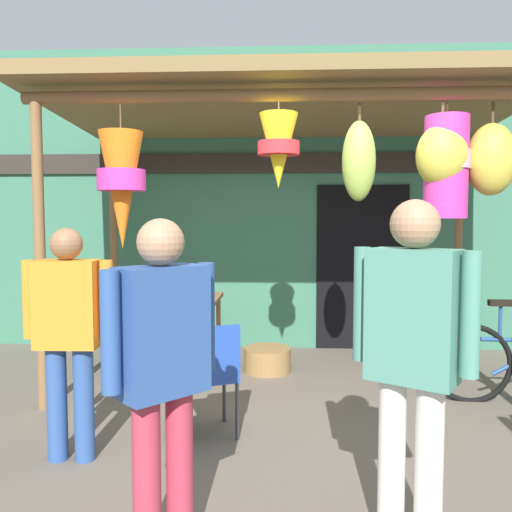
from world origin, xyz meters
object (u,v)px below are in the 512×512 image
(flower_heap_on_table, at_px, (146,291))
(wicker_basket_by_table, at_px, (267,360))
(passerby_at_right, at_px, (412,346))
(folding_chair, at_px, (209,370))
(shopper_by_bananas, at_px, (69,326))
(display_table, at_px, (154,304))
(vendor_in_orange, at_px, (162,362))

(flower_heap_on_table, distance_m, wicker_basket_by_table, 1.45)
(flower_heap_on_table, distance_m, passerby_at_right, 3.46)
(folding_chair, xyz_separation_m, passerby_at_right, (1.14, -1.25, 0.49))
(shopper_by_bananas, bearing_deg, folding_chair, 24.79)
(folding_chair, relative_size, wicker_basket_by_table, 1.72)
(wicker_basket_by_table, distance_m, shopper_by_bananas, 2.55)
(shopper_by_bananas, bearing_deg, flower_heap_on_table, 90.22)
(display_table, xyz_separation_m, vendor_in_orange, (0.79, -2.99, 0.23))
(folding_chair, bearing_deg, shopper_by_bananas, -155.21)
(flower_heap_on_table, height_order, shopper_by_bananas, shopper_by_bananas)
(display_table, distance_m, shopper_by_bananas, 2.03)
(display_table, distance_m, passerby_at_right, 3.49)
(display_table, bearing_deg, vendor_in_orange, -75.28)
(wicker_basket_by_table, bearing_deg, shopper_by_bananas, -120.55)
(vendor_in_orange, bearing_deg, display_table, 104.72)
(passerby_at_right, bearing_deg, display_table, 124.07)
(flower_heap_on_table, xyz_separation_m, vendor_in_orange, (0.85, -2.93, 0.08))
(display_table, relative_size, wicker_basket_by_table, 2.80)
(shopper_by_bananas, height_order, passerby_at_right, passerby_at_right)
(display_table, relative_size, folding_chair, 1.63)
(display_table, xyz_separation_m, wicker_basket_by_table, (1.18, 0.07, -0.59))
(wicker_basket_by_table, bearing_deg, display_table, -176.82)
(folding_chair, distance_m, shopper_by_bananas, 1.03)
(display_table, distance_m, folding_chair, 1.83)
(flower_heap_on_table, height_order, passerby_at_right, passerby_at_right)
(folding_chair, bearing_deg, vendor_in_orange, -90.91)
(flower_heap_on_table, relative_size, vendor_in_orange, 0.51)
(wicker_basket_by_table, xyz_separation_m, passerby_at_right, (0.77, -2.94, 0.87))
(wicker_basket_by_table, distance_m, passerby_at_right, 3.17)
(display_table, height_order, vendor_in_orange, vendor_in_orange)
(display_table, distance_m, flower_heap_on_table, 0.17)
(flower_heap_on_table, bearing_deg, passerby_at_right, -54.49)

